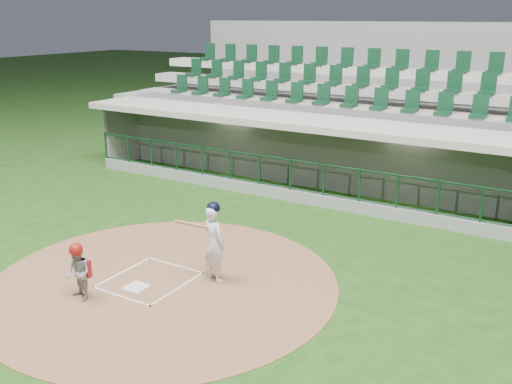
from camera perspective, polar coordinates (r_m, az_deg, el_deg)
ground at (r=12.43m, az=-9.66°, el=-8.20°), size 120.00×120.00×0.00m
dirt_circle at (r=12.11m, az=-9.19°, el=-8.85°), size 7.20×7.20×0.01m
home_plate at (r=11.96m, az=-11.87°, el=-9.29°), size 0.43×0.43×0.02m
batter_box_chalk at (r=12.22m, az=-10.59°, el=-8.63°), size 1.55×1.80×0.01m
dugout_structure at (r=18.31m, az=6.69°, el=3.46°), size 16.40×3.70×3.00m
seating_deck at (r=21.06m, az=9.86°, el=6.44°), size 17.00×6.72×5.15m
batter at (r=11.73m, az=-4.24°, el=-4.93°), size 0.88×0.92×1.71m
catcher at (r=11.54m, az=-17.34°, el=-7.61°), size 0.62×0.54×1.17m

